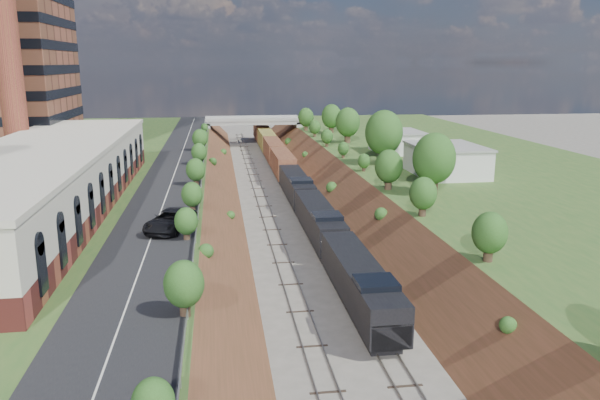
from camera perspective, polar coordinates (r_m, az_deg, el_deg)
The scene contains 17 objects.
platform_left at distance 92.56m, azimuth -22.84°, elevation 0.77°, with size 44.00×180.00×5.00m, color #325B25.
platform_right at distance 98.89m, azimuth 17.31°, elevation 1.96°, with size 44.00×180.00×5.00m, color #325B25.
embankment_left at distance 90.00m, azimuth -9.04°, elevation -0.30°, with size 7.07×180.00×7.07m, color brown.
embankment_right at distance 92.22m, azimuth 4.75°, elevation 0.15°, with size 7.07×180.00×7.07m, color brown.
rail_left_track at distance 90.21m, azimuth -3.71°, elevation -0.07°, with size 1.58×180.00×0.18m, color gray.
rail_right_track at distance 90.73m, azimuth -0.43°, elevation 0.03°, with size 1.58×180.00×0.18m, color gray.
road at distance 89.18m, azimuth -12.06°, elevation 2.76°, with size 8.00×180.00×0.10m, color black.
guardrail at distance 88.70m, azimuth -9.43°, elevation 3.15°, with size 0.10×171.00×0.70m.
commercial_building at distance 69.29m, azimuth -23.73°, elevation 1.87°, with size 14.30×62.30×7.00m.
smokestack at distance 87.83m, azimuth -26.81°, elevation 14.60°, with size 3.20×3.20×40.00m, color maroon.
overpass at distance 150.66m, azimuth -4.61°, elevation 7.14°, with size 24.50×8.30×7.40m.
white_building_near at distance 87.10m, azimuth 14.07°, elevation 3.71°, with size 9.00×12.00×4.00m, color silver.
white_building_far at distance 107.44m, azimuth 9.44°, elevation 5.57°, with size 8.00×10.00×3.60m, color silver.
tree_right_large at distance 73.34m, azimuth 12.95°, elevation 3.93°, with size 5.25×5.25×7.61m.
tree_left_crest at distance 49.57m, azimuth -10.82°, elevation -3.16°, with size 2.45×2.45×3.55m.
freight_train at distance 105.44m, azimuth -1.57°, elevation 3.33°, with size 3.21×129.10×4.76m.
suv at distance 57.44m, azimuth -12.56°, elevation -1.97°, with size 3.23×7.00×1.94m, color black.
Camera 1 is at (-9.19, -27.54, 20.84)m, focal length 35.00 mm.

